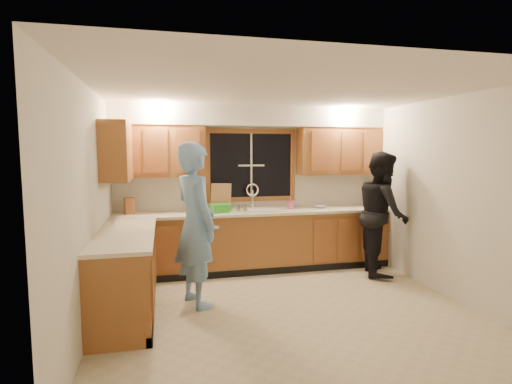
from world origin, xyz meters
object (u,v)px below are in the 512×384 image
at_px(dishwasher, 200,247).
at_px(woman, 382,213).
at_px(soap_bottle, 291,203).
at_px(dish_crate, 220,208).
at_px(sink, 255,214).
at_px(bowl, 320,206).
at_px(knife_block, 129,206).
at_px(stove, 120,290).
at_px(man, 195,224).

height_order(dishwasher, woman, woman).
height_order(woman, soap_bottle, woman).
distance_m(dishwasher, dish_crate, 0.65).
bearing_deg(sink, bowl, 2.30).
distance_m(knife_block, dish_crate, 1.31).
bearing_deg(dish_crate, sink, 3.48).
height_order(stove, bowl, bowl).
xyz_separation_m(stove, man, (0.80, 0.63, 0.52)).
height_order(dishwasher, dish_crate, dish_crate).
height_order(woman, knife_block, woman).
distance_m(sink, dishwasher, 0.96).
height_order(sink, man, man).
bearing_deg(knife_block, bowl, -19.08).
relative_size(sink, man, 0.44).
bearing_deg(bowl, stove, -147.01).
distance_m(dish_crate, bowl, 1.62).
distance_m(dishwasher, woman, 2.75).
bearing_deg(knife_block, sink, -20.95).
bearing_deg(woman, man, 120.89).
relative_size(man, soap_bottle, 10.61).
relative_size(dish_crate, bowl, 1.35).
height_order(stove, man, man).
distance_m(dishwasher, stove, 2.04).
bearing_deg(sink, dish_crate, -176.52).
xyz_separation_m(man, dish_crate, (0.46, 1.17, 0.02)).
height_order(dishwasher, stove, stove).
bearing_deg(knife_block, man, -74.96).
bearing_deg(knife_block, stove, -106.82).
height_order(soap_bottle, bowl, soap_bottle).
height_order(woman, bowl, woman).
bearing_deg(man, soap_bottle, -72.85).
height_order(stove, knife_block, knife_block).
bearing_deg(dishwasher, stove, -117.69).
relative_size(man, bowl, 9.75).
height_order(sink, dish_crate, sink).
bearing_deg(bowl, dishwasher, -178.28).
height_order(sink, stove, sink).
bearing_deg(dish_crate, man, -111.48).
bearing_deg(bowl, sink, -177.70).
bearing_deg(knife_block, soap_bottle, -19.24).
bearing_deg(soap_bottle, dishwasher, -177.66).
bearing_deg(woman, sink, 90.20).
xyz_separation_m(woman, knife_block, (-3.64, 0.70, 0.13)).
bearing_deg(stove, man, 38.04).
bearing_deg(stove, dishwasher, 62.31).
bearing_deg(woman, bowl, 66.64).
height_order(stove, soap_bottle, soap_bottle).
bearing_deg(woman, knife_block, 98.07).
xyz_separation_m(stove, soap_bottle, (2.38, 1.87, 0.56)).
bearing_deg(bowl, dish_crate, -177.31).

